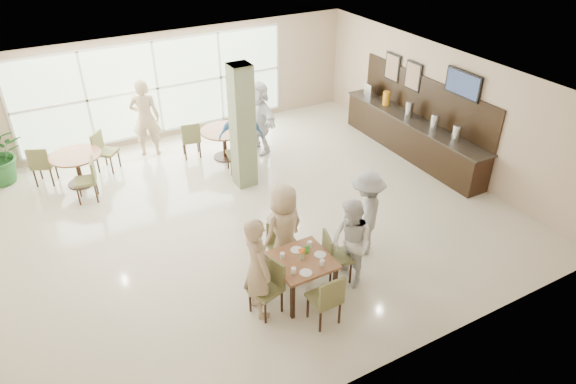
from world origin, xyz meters
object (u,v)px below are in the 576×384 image
adult_b (258,117)px  adult_standing (145,118)px  buffet_counter (412,134)px  main_table (302,264)px  teen_right (351,244)px  adult_a (241,137)px  round_table_left (77,161)px  teen_left (257,268)px  teen_standing (366,213)px  teen_far (284,229)px  round_table_right (224,136)px

adult_b → adult_standing: adult_standing is taller
buffet_counter → adult_b: (-3.27, 2.03, 0.37)m
main_table → teen_right: teen_right is taller
adult_a → teen_right: bearing=-72.7°
round_table_left → teen_left: teen_left is taller
teen_standing → teen_left: bearing=-34.3°
main_table → teen_right: 0.90m
round_table_left → adult_a: bearing=-19.4°
main_table → teen_far: 0.77m
round_table_right → teen_right: teen_right is taller
round_table_right → round_table_left: bearing=173.4°
teen_far → buffet_counter: bearing=-169.0°
main_table → teen_left: (-0.80, 0.01, 0.24)m
teen_far → round_table_left: bearing=-76.4°
main_table → teen_standing: bearing=16.2°
buffet_counter → adult_b: size_ratio=2.56×
teen_left → main_table: bearing=-90.5°
teen_standing → adult_b: bearing=-136.9°
teen_left → adult_standing: adult_standing is taller
teen_right → teen_far: bearing=-138.1°
round_table_right → adult_b: bearing=-4.0°
teen_left → round_table_left: bearing=17.5°
round_table_left → adult_b: size_ratio=0.62×
teen_far → teen_right: bearing=118.6°
adult_a → adult_b: adult_b is taller
adult_a → adult_b: 1.13m
round_table_right → teen_standing: (0.78, -4.77, 0.26)m
buffet_counter → teen_far: bearing=-154.2°
main_table → adult_standing: 6.39m
teen_right → adult_a: (0.05, 4.51, 0.07)m
teen_left → adult_b: size_ratio=0.97×
buffet_counter → teen_right: 5.28m
teen_right → teen_standing: bearing=126.7°
adult_a → teen_far: bearing=-85.2°
round_table_right → adult_a: size_ratio=0.65×
teen_left → round_table_right: bearing=-17.5°
round_table_right → teen_far: size_ratio=0.67×
round_table_left → teen_left: (1.78, -5.63, 0.31)m
buffet_counter → adult_b: 3.87m
teen_far → adult_b: bearing=-125.6°
main_table → adult_a: bearing=78.0°
teen_far → main_table: bearing=69.6°
teen_right → teen_standing: teen_standing is taller
teen_right → adult_standing: 6.66m
round_table_right → teen_left: (-1.64, -5.23, 0.31)m
teen_standing → adult_a: (-0.69, 3.93, 0.05)m
main_table → teen_standing: (1.62, 0.47, 0.18)m
teen_left → adult_standing: 6.34m
round_table_right → teen_left: size_ratio=0.64×
adult_b → teen_far: bearing=-30.2°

